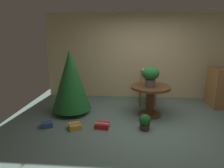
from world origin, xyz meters
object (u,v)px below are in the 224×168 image
(gift_box_red, at_px, (102,125))
(wooden_cabinet, at_px, (219,87))
(round_dining_table, at_px, (150,95))
(flower_vase, at_px, (150,75))
(potted_plant, at_px, (145,122))
(gift_box_blue, at_px, (47,125))
(gift_box_gold, at_px, (75,126))
(wooden_chair_far, at_px, (147,85))
(holiday_tree, at_px, (71,80))

(gift_box_red, height_order, wooden_cabinet, wooden_cabinet)
(round_dining_table, xyz_separation_m, flower_vase, (-0.02, -0.06, 0.51))
(round_dining_table, bearing_deg, potted_plant, -102.41)
(gift_box_blue, bearing_deg, gift_box_red, 2.21)
(round_dining_table, height_order, gift_box_blue, round_dining_table)
(flower_vase, bearing_deg, gift_box_gold, -153.71)
(flower_vase, relative_size, wooden_cabinet, 0.44)
(wooden_chair_far, relative_size, wooden_cabinet, 0.89)
(gift_box_gold, height_order, potted_plant, potted_plant)
(round_dining_table, bearing_deg, wooden_cabinet, 22.65)
(wooden_cabinet, bearing_deg, holiday_tree, -168.10)
(round_dining_table, relative_size, gift_box_gold, 2.79)
(wooden_chair_far, xyz_separation_m, gift_box_red, (-1.08, -1.66, -0.49))
(gift_box_gold, bearing_deg, wooden_chair_far, 46.39)
(flower_vase, relative_size, holiday_tree, 0.30)
(holiday_tree, height_order, gift_box_blue, holiday_tree)
(wooden_chair_far, bearing_deg, potted_plant, -96.01)
(wooden_chair_far, xyz_separation_m, gift_box_gold, (-1.66, -1.74, -0.49))
(gift_box_gold, bearing_deg, gift_box_red, 7.80)
(round_dining_table, bearing_deg, wooden_chair_far, 90.00)
(round_dining_table, distance_m, flower_vase, 0.51)
(flower_vase, height_order, gift_box_blue, flower_vase)
(round_dining_table, xyz_separation_m, gift_box_blue, (-2.28, -0.84, -0.48))
(gift_box_red, distance_m, wooden_cabinet, 3.48)
(potted_plant, bearing_deg, gift_box_red, 179.63)
(wooden_cabinet, xyz_separation_m, potted_plant, (-2.15, -1.62, -0.35))
(round_dining_table, height_order, gift_box_gold, round_dining_table)
(gift_box_red, bearing_deg, gift_box_gold, -172.20)
(gift_box_red, bearing_deg, gift_box_blue, -177.79)
(holiday_tree, xyz_separation_m, gift_box_blue, (-0.33, -0.83, -0.80))
(flower_vase, height_order, holiday_tree, holiday_tree)
(holiday_tree, distance_m, gift_box_red, 1.42)
(holiday_tree, bearing_deg, gift_box_gold, -70.90)
(gift_box_gold, relative_size, potted_plant, 0.98)
(wooden_cabinet, bearing_deg, gift_box_blue, -158.68)
(holiday_tree, distance_m, potted_plant, 2.06)
(flower_vase, distance_m, gift_box_red, 1.62)
(holiday_tree, bearing_deg, gift_box_blue, -111.41)
(holiday_tree, xyz_separation_m, gift_box_red, (0.88, -0.79, -0.80))
(gift_box_gold, bearing_deg, wooden_cabinet, 25.02)
(gift_box_blue, bearing_deg, gift_box_gold, -2.97)
(round_dining_table, relative_size, potted_plant, 2.75)
(wooden_chair_far, height_order, gift_box_red, wooden_chair_far)
(round_dining_table, xyz_separation_m, wooden_cabinet, (1.97, 0.82, 0.00))
(holiday_tree, distance_m, gift_box_gold, 1.22)
(gift_box_gold, bearing_deg, potted_plant, 2.83)
(wooden_cabinet, bearing_deg, gift_box_gold, -154.98)
(round_dining_table, xyz_separation_m, potted_plant, (-0.18, -0.80, -0.35))
(flower_vase, relative_size, gift_box_red, 1.50)
(holiday_tree, bearing_deg, flower_vase, -1.73)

